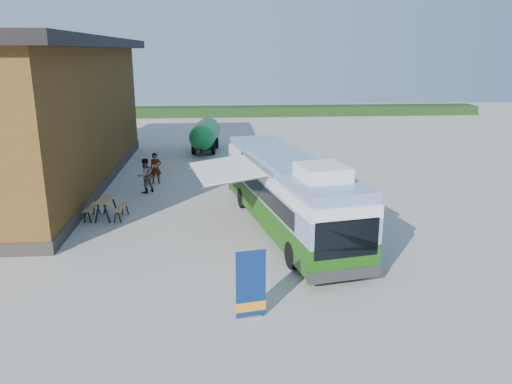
{
  "coord_description": "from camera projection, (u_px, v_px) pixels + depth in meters",
  "views": [
    {
      "loc": [
        -0.72,
        -16.55,
        6.85
      ],
      "look_at": [
        0.79,
        2.57,
        1.4
      ],
      "focal_mm": 35.0,
      "sensor_mm": 36.0,
      "label": 1
    }
  ],
  "objects": [
    {
      "name": "ground",
      "position": [
        240.0,
        250.0,
        17.8
      ],
      "size": [
        100.0,
        100.0,
        0.0
      ],
      "primitive_type": "plane",
      "color": "#BCB7AD",
      "rests_on": "ground"
    },
    {
      "name": "barn",
      "position": [
        26.0,
        116.0,
        25.61
      ],
      "size": [
        9.6,
        21.2,
        7.5
      ],
      "color": "brown",
      "rests_on": "ground"
    },
    {
      "name": "hedge",
      "position": [
        296.0,
        111.0,
        54.71
      ],
      "size": [
        40.0,
        3.0,
        1.0
      ],
      "primitive_type": "cube",
      "color": "#264419",
      "rests_on": "ground"
    },
    {
      "name": "bus",
      "position": [
        287.0,
        191.0,
        19.41
      ],
      "size": [
        4.32,
        11.13,
        3.35
      ],
      "rotation": [
        0.0,
        0.0,
        0.19
      ],
      "color": "#276911",
      "rests_on": "ground"
    },
    {
      "name": "awning",
      "position": [
        231.0,
        170.0,
        19.11
      ],
      "size": [
        3.06,
        4.22,
        0.5
      ],
      "rotation": [
        0.0,
        0.0,
        0.19
      ],
      "color": "white",
      "rests_on": "ground"
    },
    {
      "name": "banner",
      "position": [
        251.0,
        290.0,
        13.1
      ],
      "size": [
        0.82,
        0.28,
        1.9
      ],
      "rotation": [
        0.0,
        0.0,
        0.19
      ],
      "color": "navy",
      "rests_on": "ground"
    },
    {
      "name": "picnic_table",
      "position": [
        106.0,
        204.0,
        20.92
      ],
      "size": [
        1.65,
        1.5,
        0.87
      ],
      "rotation": [
        0.0,
        0.0,
        -0.1
      ],
      "color": "#A57A4E",
      "rests_on": "ground"
    },
    {
      "name": "person_a",
      "position": [
        156.0,
        168.0,
        26.49
      ],
      "size": [
        0.67,
        0.51,
        1.65
      ],
      "primitive_type": "imported",
      "rotation": [
        0.0,
        0.0,
        0.21
      ],
      "color": "#999999",
      "rests_on": "ground"
    },
    {
      "name": "person_b",
      "position": [
        145.0,
        176.0,
        24.74
      ],
      "size": [
        1.06,
        1.06,
        1.74
      ],
      "primitive_type": "imported",
      "rotation": [
        0.0,
        0.0,
        -2.38
      ],
      "color": "#999999",
      "rests_on": "ground"
    },
    {
      "name": "slurry_tanker",
      "position": [
        205.0,
        134.0,
        34.93
      ],
      "size": [
        2.09,
        5.79,
        2.14
      ],
      "rotation": [
        0.0,
        0.0,
        -0.1
      ],
      "color": "#198C38",
      "rests_on": "ground"
    }
  ]
}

